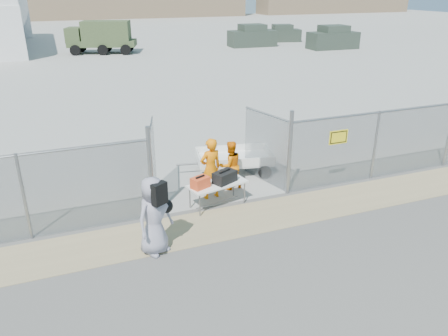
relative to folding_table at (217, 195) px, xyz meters
name	(u,v)px	position (x,y,z in m)	size (l,w,h in m)	color
ground	(254,240)	(0.20, -1.98, -0.34)	(160.00, 160.00, 0.00)	#424242
tarmac_inside	(90,42)	(0.20, 40.02, -0.34)	(160.00, 80.00, 0.01)	#969690
dirt_strip	(238,220)	(0.20, -0.98, -0.34)	(44.00, 1.60, 0.01)	#9A8961
chain_link_fence	(224,168)	(0.20, 0.02, 0.76)	(40.00, 0.20, 2.20)	gray
folding_table	(217,195)	(0.00, 0.00, 0.00)	(1.62, 0.68, 0.69)	white
orange_bag	(200,183)	(-0.52, -0.10, 0.49)	(0.47, 0.31, 0.29)	#E94C22
black_duffel	(225,177)	(0.21, 0.00, 0.50)	(0.64, 0.38, 0.31)	black
security_worker_left	(211,169)	(0.00, 0.55, 0.56)	(0.66, 0.43, 1.80)	orange
security_worker_right	(230,165)	(0.74, 0.93, 0.40)	(0.73, 0.57, 1.50)	orange
visitor	(154,216)	(-2.10, -1.61, 0.58)	(0.91, 0.59, 1.86)	gray
utility_trailer	(234,161)	(1.34, 2.04, 0.03)	(3.12, 1.61, 0.76)	white
military_truck	(102,37)	(0.53, 31.09, 1.05)	(5.84, 2.16, 2.79)	#3D4E2B
parked_vehicle_near	(252,36)	(14.95, 30.71, 0.69)	(4.58, 2.07, 2.07)	#323E33
parked_vehicle_mid	(282,33)	(19.64, 33.24, 0.52)	(3.84, 1.74, 1.74)	#323E33
parked_vehicle_far	(333,37)	(21.41, 26.34, 0.71)	(4.68, 2.12, 2.12)	#323E33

